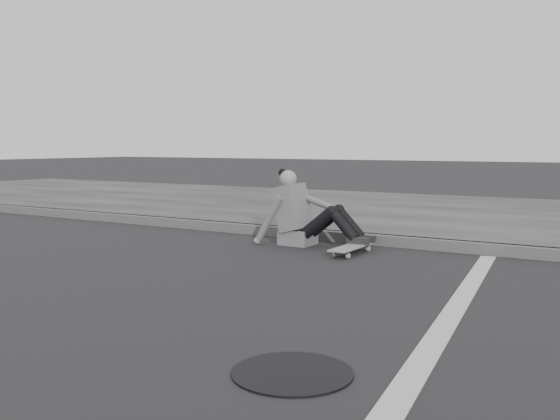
# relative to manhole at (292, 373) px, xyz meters

# --- Properties ---
(ground) EXTENTS (80.00, 80.00, 0.00)m
(ground) POSITION_rel_manhole_xyz_m (-2.35, 1.47, -0.01)
(ground) COLOR black
(ground) RESTS_ON ground
(curb) EXTENTS (24.00, 0.16, 0.12)m
(curb) POSITION_rel_manhole_xyz_m (-2.35, 4.05, 0.05)
(curb) COLOR #464646
(curb) RESTS_ON ground
(sidewalk) EXTENTS (24.00, 6.00, 0.12)m
(sidewalk) POSITION_rel_manhole_xyz_m (-2.35, 7.07, 0.05)
(sidewalk) COLOR #333333
(sidewalk) RESTS_ON ground
(manhole) EXTENTS (0.62, 0.62, 0.01)m
(manhole) POSITION_rel_manhole_xyz_m (0.00, 0.00, 0.00)
(manhole) COLOR black
(manhole) RESTS_ON ground
(road_stripe) EXTENTS (1.10, 7.91, 0.01)m
(road_stripe) POSITION_rel_manhole_xyz_m (0.57, -0.03, -0.00)
(road_stripe) COLOR #B5B5B5
(road_stripe) RESTS_ON ground
(skateboard) EXTENTS (0.20, 0.78, 0.09)m
(skateboard) POSITION_rel_manhole_xyz_m (-1.19, 3.34, 0.07)
(skateboard) COLOR #9F9E99
(skateboard) RESTS_ON ground
(seated_woman) EXTENTS (1.38, 0.46, 0.88)m
(seated_woman) POSITION_rel_manhole_xyz_m (-1.92, 3.59, 0.35)
(seated_woman) COLOR #565759
(seated_woman) RESTS_ON ground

